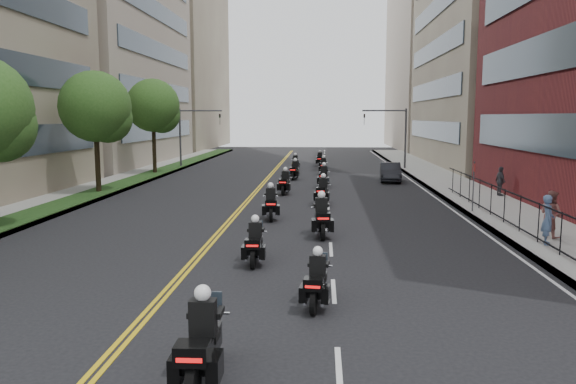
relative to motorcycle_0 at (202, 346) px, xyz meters
name	(u,v)px	position (x,y,z in m)	size (l,w,h in m)	color
ground	(175,367)	(-0.69, 0.68, -0.72)	(160.00, 160.00, 0.00)	black
sidewalk_right	(469,194)	(11.31, 25.68, -0.65)	(4.00, 90.00, 0.15)	gray
sidewalk_left	(93,191)	(-12.69, 25.68, -0.65)	(4.00, 90.00, 0.15)	gray
grass_strip	(105,189)	(-11.89, 25.68, -0.55)	(2.00, 90.00, 0.04)	black
building_right_tan	(513,13)	(20.78, 48.68, 14.28)	(15.11, 28.00, 30.00)	#816F5E
building_right_far	(446,62)	(20.81, 78.68, 12.28)	(15.00, 28.00, 26.00)	#A69686
building_left_far	(164,64)	(-22.69, 78.68, 12.28)	(16.00, 28.00, 26.00)	#816F5E
iron_fence	(529,218)	(10.31, 12.68, 0.18)	(0.05, 28.00, 1.50)	black
street_trees	(57,111)	(-11.74, 19.29, 4.41)	(4.40, 38.40, 7.98)	black
traffic_signal_right	(395,129)	(8.84, 42.68, 2.97)	(4.09, 0.20, 5.60)	#3F3F44
traffic_signal_left	(190,129)	(-10.23, 42.68, 2.97)	(4.09, 0.20, 5.60)	#3F3F44
motorcycle_0	(202,346)	(0.00, 0.00, 0.00)	(0.57, 2.48, 1.83)	black
motorcycle_1	(317,283)	(2.04, 4.38, -0.11)	(0.61, 2.11, 1.56)	black
motorcycle_2	(255,245)	(-0.05, 8.52, -0.08)	(0.51, 2.20, 1.62)	black
motorcycle_3	(322,219)	(2.15, 12.92, 0.01)	(0.64, 2.52, 1.86)	black
motorcycle_4	(271,205)	(-0.27, 16.65, -0.03)	(0.67, 2.37, 1.75)	black
motorcycle_5	(323,192)	(2.21, 21.28, -0.04)	(0.70, 2.35, 1.74)	black
motorcycle_6	(285,183)	(-0.16, 25.40, -0.05)	(0.63, 2.32, 1.71)	black
motorcycle_7	(324,177)	(2.29, 29.07, -0.04)	(0.61, 2.34, 1.72)	black
motorcycle_8	(295,171)	(0.06, 33.74, -0.07)	(0.69, 2.25, 1.66)	black
motorcycle_9	(323,167)	(2.28, 37.88, -0.08)	(0.51, 2.19, 1.62)	black
motorcycle_10	(295,163)	(-0.29, 42.03, -0.12)	(0.63, 2.06, 1.52)	black
motorcycle_11	(320,160)	(1.94, 45.68, -0.10)	(0.50, 2.15, 1.59)	black
parked_sedan	(390,172)	(7.31, 32.88, -0.02)	(1.49, 4.27, 1.41)	black
pedestrian_a	(548,220)	(10.51, 11.35, 0.35)	(0.67, 0.44, 1.85)	#485E84
pedestrian_b	(551,214)	(11.10, 12.59, 0.35)	(0.90, 0.70, 1.85)	brown
pedestrian_c	(500,181)	(12.81, 24.38, 0.30)	(1.02, 0.43, 1.75)	#3E3E45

